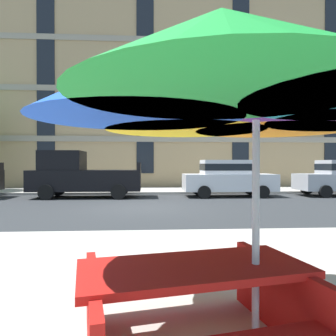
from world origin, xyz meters
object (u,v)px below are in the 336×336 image
pickup_black_midblock (82,176)px  picnic_table (194,300)px  patio_umbrella (256,89)px  sedan_white (228,177)px

pickup_black_midblock → picnic_table: size_ratio=2.47×
picnic_table → pickup_black_midblock: bearing=105.4°
pickup_black_midblock → patio_umbrella: bearing=-72.5°
pickup_black_midblock → sedan_white: 7.00m
sedan_white → patio_umbrella: 13.11m
sedan_white → patio_umbrella: (-3.01, -12.70, 1.22)m
sedan_white → patio_umbrella: bearing=-103.3°
sedan_white → picnic_table: 13.18m
sedan_white → patio_umbrella: size_ratio=1.24×
picnic_table → sedan_white: bearing=74.5°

